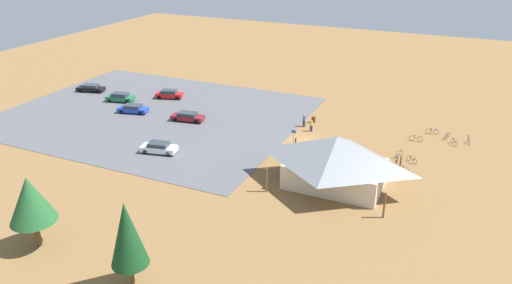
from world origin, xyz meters
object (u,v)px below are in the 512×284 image
Objects in this scene: bicycle_blue_near_porch at (447,136)px; car_blue_mid_lot at (133,109)px; lot_sign at (294,135)px; car_maroon_near_entry at (188,117)px; bicycle_white_near_sign at (469,140)px; bicycle_teal_yard_right at (454,142)px; bicycle_black_back_row at (412,160)px; car_green_end_stall at (120,97)px; car_white_by_curb at (159,148)px; visitor_by_pavilion at (304,120)px; car_black_front_row at (91,88)px; bicycle_purple_by_bin at (432,131)px; bicycle_red_yard_front at (397,161)px; trash_bin at (314,119)px; pine_midwest at (127,234)px; car_red_second_row at (169,94)px; visitor_near_lot at (311,125)px; bicycle_silver_mid_cluster at (399,154)px; pine_far_west at (30,200)px; bicycle_yellow_yard_left at (401,168)px; bike_pavilion at (336,158)px; bicycle_orange_yard_center at (416,138)px.

bicycle_blue_near_porch is 45.14m from car_blue_mid_lot.
lot_sign is 0.45× the size of car_maroon_near_entry.
bicycle_teal_yard_right is (1.69, 1.35, 0.00)m from bicycle_white_near_sign.
car_green_end_stall is (46.06, -3.50, 0.40)m from bicycle_black_back_row.
bicycle_teal_yard_right is 1.97m from bicycle_blue_near_porch.
visitor_by_pavilion reaches higher than car_white_by_curb.
car_green_end_stall reaches higher than car_black_front_row.
bicycle_red_yard_front is at bearing 76.18° from bicycle_purple_by_bin.
car_blue_mid_lot reaches higher than car_black_front_row.
car_blue_mid_lot is at bearing 13.46° from bicycle_purple_by_bin.
bicycle_teal_yard_right is 3.90m from bicycle_purple_by_bin.
car_maroon_near_entry is (35.83, 7.07, 0.32)m from bicycle_teal_yard_right.
car_blue_mid_lot is at bearing 16.19° from trash_bin.
pine_midwest is 46.21m from car_red_second_row.
car_maroon_near_entry is (14.97, -32.26, -4.03)m from pine_midwest.
car_white_by_curb is (-10.77, 18.40, -0.03)m from car_red_second_row.
bicycle_silver_mid_cluster is at bearing 164.61° from visitor_near_lot.
pine_far_west is 10.82m from pine_midwest.
trash_bin is 0.49× the size of visitor_by_pavilion.
visitor_near_lot reaches higher than bicycle_yellow_yard_left.
bicycle_yellow_yard_left is (6.66, 11.98, -0.00)m from bicycle_white_near_sign.
bike_pavilion reaches higher than bicycle_teal_yard_right.
trash_bin is 16.71m from bicycle_black_back_row.
car_red_second_row is 0.97× the size of car_blue_mid_lot.
bicycle_black_back_row is 3.06m from bicycle_yellow_yard_left.
car_white_by_curb is at bearing 138.96° from car_blue_mid_lot.
bicycle_teal_yard_right is 45.80m from car_blue_mid_lot.
car_black_front_row is at bearing -32.41° from car_white_by_curb.
car_black_front_row is at bearing -44.89° from pine_midwest.
bicycle_teal_yard_right is at bearing -175.27° from car_green_end_stall.
bike_pavilion is 21.32m from bicycle_purple_by_bin.
visitor_near_lot is at bearing 10.12° from bicycle_orange_yard_center.
bicycle_yellow_yard_left is 0.36× the size of car_blue_mid_lot.
bike_pavilion is 14.12× the size of trash_bin.
car_blue_mid_lot is at bearing -66.41° from pine_far_west.
bicycle_orange_yard_center is 13.89m from visitor_near_lot.
bicycle_red_yard_front is 1.08× the size of bicycle_teal_yard_right.
bicycle_red_yard_front is 0.37× the size of car_red_second_row.
car_maroon_near_entry is at bearing 12.65° from bicycle_white_near_sign.
pine_midwest is at bearing 127.43° from car_blue_mid_lot.
bike_pavilion is at bearing 117.91° from visitor_near_lot.
visitor_by_pavilion is (0.71, 2.13, 0.51)m from trash_bin.
bicycle_purple_by_bin is at bearing -159.15° from visitor_near_lot.
bicycle_silver_mid_cluster is 0.91× the size of bicycle_purple_by_bin.
car_black_front_row is (57.29, 3.75, 0.29)m from bicycle_blue_near_porch.
bicycle_yellow_yard_left is at bearing 88.05° from bicycle_orange_yard_center.
pine_far_west is at bearing 126.14° from car_black_front_row.
bicycle_blue_near_porch reaches higher than bicycle_yellow_yard_left.
bicycle_white_near_sign is at bearing 172.48° from bicycle_blue_near_porch.
bicycle_blue_near_porch is at bearing -174.65° from trash_bin.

